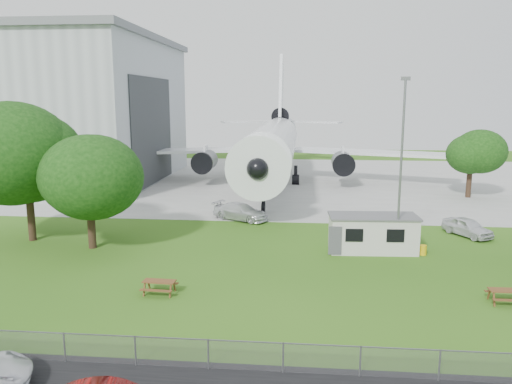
# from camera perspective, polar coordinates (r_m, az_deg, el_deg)

# --- Properties ---
(ground) EXTENTS (160.00, 160.00, 0.00)m
(ground) POSITION_cam_1_polar(r_m,az_deg,el_deg) (29.70, 1.90, -10.54)
(ground) COLOR #477920
(concrete_apron) EXTENTS (120.00, 46.00, 0.03)m
(concrete_apron) POSITION_cam_1_polar(r_m,az_deg,el_deg) (66.54, 3.89, 1.36)
(concrete_apron) COLOR #B7B7B2
(concrete_apron) RESTS_ON ground
(hangar) EXTENTS (43.00, 31.00, 18.55)m
(hangar) POSITION_cam_1_polar(r_m,az_deg,el_deg) (74.97, -26.84, 8.51)
(hangar) COLOR #B2B7BC
(hangar) RESTS_ON ground
(airliner) EXTENTS (46.36, 47.73, 17.69)m
(airliner) POSITION_cam_1_polar(r_m,az_deg,el_deg) (63.84, 2.10, 5.74)
(airliner) COLOR white
(airliner) RESTS_ON ground
(site_cabin) EXTENTS (6.81, 3.00, 2.62)m
(site_cabin) POSITION_cam_1_polar(r_m,az_deg,el_deg) (36.48, 13.22, -4.61)
(site_cabin) COLOR beige
(site_cabin) RESTS_ON ground
(picnic_west) EXTENTS (1.88, 1.59, 0.76)m
(picnic_west) POSITION_cam_1_polar(r_m,az_deg,el_deg) (28.93, -10.95, -11.33)
(picnic_west) COLOR brown
(picnic_west) RESTS_ON ground
(picnic_east) EXTENTS (1.81, 1.51, 0.76)m
(picnic_east) POSITION_cam_1_polar(r_m,az_deg,el_deg) (30.27, 26.62, -11.30)
(picnic_east) COLOR brown
(picnic_east) RESTS_ON ground
(fence) EXTENTS (58.00, 0.04, 1.30)m
(fence) POSITION_cam_1_polar(r_m,az_deg,el_deg) (21.15, 0.23, -19.85)
(fence) COLOR gray
(fence) RESTS_ON ground
(lamp_mast) EXTENTS (0.16, 0.16, 12.00)m
(lamp_mast) POSITION_cam_1_polar(r_m,az_deg,el_deg) (34.81, 16.21, 2.41)
(lamp_mast) COLOR slate
(lamp_mast) RESTS_ON ground
(tree_west_big) EXTENTS (9.34, 9.34, 11.37)m
(tree_west_big) POSITION_cam_1_polar(r_m,az_deg,el_deg) (41.00, -24.84, 4.02)
(tree_west_big) COLOR #382619
(tree_west_big) RESTS_ON ground
(tree_west_small) EXTENTS (7.12, 7.12, 8.80)m
(tree_west_small) POSITION_cam_1_polar(r_m,az_deg,el_deg) (37.39, -18.62, 1.63)
(tree_west_small) COLOR #382619
(tree_west_small) RESTS_ON ground
(tree_far_apron) EXTENTS (5.88, 5.88, 7.99)m
(tree_far_apron) POSITION_cam_1_polar(r_m,az_deg,el_deg) (58.95, 23.40, 4.23)
(tree_far_apron) COLOR #382619
(tree_far_apron) RESTS_ON ground
(car_ne_hatch) EXTENTS (3.57, 4.49, 1.43)m
(car_ne_hatch) POSITION_cam_1_polar(r_m,az_deg,el_deg) (42.86, 23.01, -3.73)
(car_ne_hatch) COLOR silver
(car_ne_hatch) RESTS_ON ground
(car_apron_van) EXTENTS (5.56, 4.08, 1.50)m
(car_apron_van) POSITION_cam_1_polar(r_m,az_deg,el_deg) (44.67, -1.77, -2.27)
(car_apron_van) COLOR white
(car_apron_van) RESTS_ON ground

